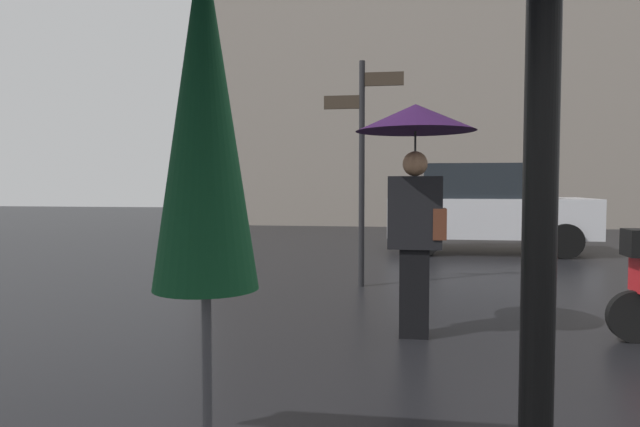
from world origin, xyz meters
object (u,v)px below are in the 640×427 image
at_px(folded_patio_umbrella_near, 204,131).
at_px(pedestrian_with_umbrella, 416,153).
at_px(parked_car_left, 484,207).
at_px(street_signpost, 362,151).

bearing_deg(folded_patio_umbrella_near, pedestrian_with_umbrella, 75.69).
distance_m(pedestrian_with_umbrella, parked_car_left, 7.04).
bearing_deg(street_signpost, parked_car_left, 62.95).
relative_size(folded_patio_umbrella_near, parked_car_left, 0.57).
height_order(parked_car_left, street_signpost, street_signpost).
bearing_deg(folded_patio_umbrella_near, street_signpost, 88.48).
relative_size(folded_patio_umbrella_near, street_signpost, 0.75).
bearing_deg(parked_car_left, pedestrian_with_umbrella, -95.13).
distance_m(folded_patio_umbrella_near, pedestrian_with_umbrella, 3.31).
bearing_deg(parked_car_left, street_signpost, -109.41).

